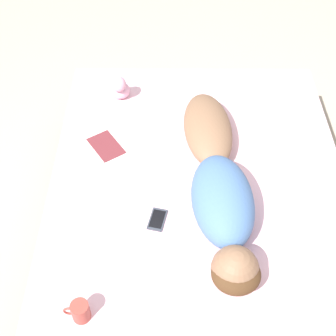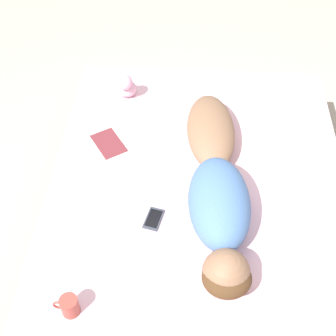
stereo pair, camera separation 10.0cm
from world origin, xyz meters
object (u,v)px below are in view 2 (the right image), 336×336
person (217,187)px  coffee_mug (69,306)px  open_magazine (125,137)px  cell_phone (154,219)px

person → coffee_mug: person is taller
person → open_magazine: size_ratio=2.50×
person → cell_phone: bearing=21.0°
coffee_mug → cell_phone: (-0.31, -0.49, -0.05)m
open_magazine → cell_phone: (-0.21, 0.56, 0.00)m
open_magazine → cell_phone: 0.60m
open_magazine → coffee_mug: 1.06m
coffee_mug → open_magazine: bearing=-95.2°
open_magazine → person: bearing=107.0°
coffee_mug → cell_phone: size_ratio=0.77×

